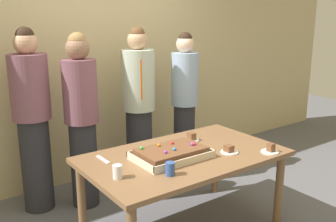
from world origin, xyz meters
name	(u,v)px	position (x,y,z in m)	size (l,w,h in m)	color
interior_back_panel	(96,47)	(0.00, 1.60, 1.50)	(8.00, 0.12, 3.00)	#CCB784
party_table	(184,163)	(0.00, 0.00, 0.64)	(1.67, 0.99, 0.72)	brown
sheet_cake	(171,153)	(-0.14, -0.01, 0.76)	(0.61, 0.40, 0.11)	beige
plated_slice_near_left	(191,138)	(0.28, 0.24, 0.75)	(0.15, 0.15, 0.08)	white
plated_slice_near_right	(270,150)	(0.62, -0.39, 0.75)	(0.15, 0.15, 0.08)	white
plated_slice_far_left	(229,150)	(0.33, -0.20, 0.74)	(0.15, 0.15, 0.06)	white
drink_cup_nearest	(118,172)	(-0.68, -0.10, 0.77)	(0.07, 0.07, 0.10)	white
drink_cup_middle	(170,169)	(-0.34, -0.28, 0.77)	(0.07, 0.07, 0.10)	#2D5199
cake_server_utensil	(103,160)	(-0.61, 0.28, 0.73)	(0.03, 0.20, 0.01)	silver
person_serving_front	(82,118)	(-0.48, 0.97, 0.90)	(0.33, 0.33, 1.70)	#28282D
person_green_shirt_behind	(185,102)	(0.78, 0.98, 0.88)	(0.31, 0.31, 1.67)	#28282D
person_striped_tie_right	(139,106)	(0.21, 1.06, 0.90)	(0.35, 0.35, 1.73)	#28282D
person_left_edge_reaching	(32,119)	(-0.89, 1.16, 0.91)	(0.35, 0.35, 1.75)	#28282D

